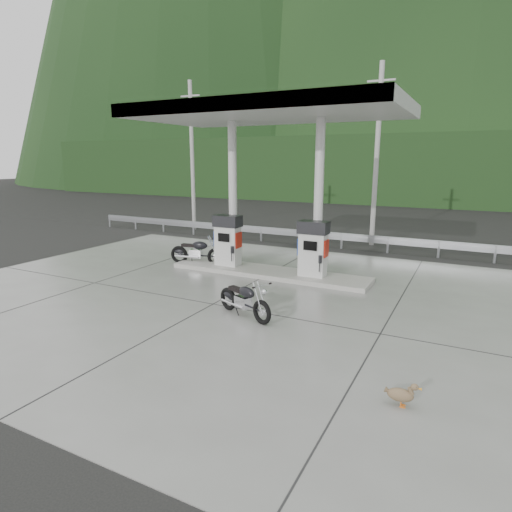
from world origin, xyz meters
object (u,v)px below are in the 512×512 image
at_px(motorcycle_right, 244,300).
at_px(duck, 400,395).
at_px(gas_pump_left, 228,240).
at_px(gas_pump_right, 313,249).
at_px(motorcycle_left, 197,252).

xyz_separation_m(motorcycle_right, duck, (4.15, -2.38, -0.25)).
bearing_deg(gas_pump_left, gas_pump_right, 0.00).
distance_m(gas_pump_right, duck, 7.39).
bearing_deg(duck, motorcycle_right, 146.16).
distance_m(gas_pump_left, motorcycle_left, 1.50).
height_order(motorcycle_left, motorcycle_right, motorcycle_left).
bearing_deg(gas_pump_right, motorcycle_right, -95.63).
relative_size(gas_pump_left, duck, 3.55).
bearing_deg(motorcycle_right, motorcycle_left, 158.55).
distance_m(motorcycle_left, duck, 10.51).
bearing_deg(motorcycle_left, motorcycle_right, -55.05).
distance_m(gas_pump_left, gas_pump_right, 3.20).
xyz_separation_m(gas_pump_right, motorcycle_left, (-4.59, 0.08, -0.57)).
distance_m(gas_pump_left, duck, 9.43).
bearing_deg(gas_pump_right, gas_pump_left, 180.00).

